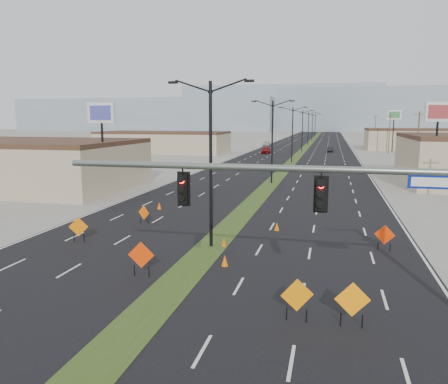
% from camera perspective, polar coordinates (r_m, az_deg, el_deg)
% --- Properties ---
extents(ground, '(600.00, 600.00, 0.00)m').
position_cam_1_polar(ground, '(16.79, -13.24, -18.40)').
color(ground, gray).
rests_on(ground, ground).
extents(road_surface, '(25.00, 400.00, 0.02)m').
position_cam_1_polar(road_surface, '(113.63, 10.25, 5.36)').
color(road_surface, black).
rests_on(road_surface, ground).
extents(median_strip, '(2.00, 400.00, 0.04)m').
position_cam_1_polar(median_strip, '(113.63, 10.25, 5.36)').
color(median_strip, '#284518').
rests_on(median_strip, ground).
extents(building_sw_far, '(30.00, 14.00, 4.50)m').
position_cam_1_polar(building_sw_far, '(105.75, -7.94, 6.35)').
color(building_sw_far, tan).
rests_on(building_sw_far, ground).
extents(mesa_west, '(180.00, 50.00, 22.00)m').
position_cam_1_polar(mesa_west, '(319.48, -9.81, 9.88)').
color(mesa_west, gray).
rests_on(mesa_west, ground).
extents(mesa_center, '(220.00, 50.00, 28.00)m').
position_cam_1_polar(mesa_center, '(314.94, 20.09, 10.00)').
color(mesa_center, gray).
rests_on(mesa_center, ground).
extents(mesa_backdrop, '(140.00, 50.00, 32.00)m').
position_cam_1_polar(mesa_backdrop, '(335.29, 7.55, 10.76)').
color(mesa_backdrop, gray).
rests_on(mesa_backdrop, ground).
extents(signal_mast, '(16.30, 0.60, 8.00)m').
position_cam_1_polar(signal_mast, '(15.51, 19.35, -2.17)').
color(signal_mast, slate).
rests_on(signal_mast, ground).
extents(streetlight_0, '(5.15, 0.24, 10.02)m').
position_cam_1_polar(streetlight_0, '(26.20, -1.75, 4.28)').
color(streetlight_0, black).
rests_on(streetlight_0, ground).
extents(streetlight_1, '(5.15, 0.24, 10.02)m').
position_cam_1_polar(streetlight_1, '(53.65, 6.32, 6.87)').
color(streetlight_1, black).
rests_on(streetlight_1, ground).
extents(streetlight_2, '(5.15, 0.24, 10.02)m').
position_cam_1_polar(streetlight_2, '(81.48, 8.92, 7.67)').
color(streetlight_2, black).
rests_on(streetlight_2, ground).
extents(streetlight_3, '(5.15, 0.24, 10.02)m').
position_cam_1_polar(streetlight_3, '(109.39, 10.20, 8.05)').
color(streetlight_3, black).
rests_on(streetlight_3, ground).
extents(streetlight_4, '(5.15, 0.24, 10.02)m').
position_cam_1_polar(streetlight_4, '(137.34, 10.96, 8.28)').
color(streetlight_4, black).
rests_on(streetlight_4, ground).
extents(streetlight_5, '(5.15, 0.24, 10.02)m').
position_cam_1_polar(streetlight_5, '(165.31, 11.46, 8.43)').
color(streetlight_5, black).
rests_on(streetlight_5, ground).
extents(streetlight_6, '(5.15, 0.24, 10.02)m').
position_cam_1_polar(streetlight_6, '(193.29, 11.82, 8.54)').
color(streetlight_6, black).
rests_on(streetlight_6, ground).
extents(utility_pole_1, '(1.60, 0.20, 9.00)m').
position_cam_1_polar(utility_pole_1, '(74.36, 23.98, 6.24)').
color(utility_pole_1, '#4C3823').
rests_on(utility_pole_1, ground).
extents(utility_pole_2, '(1.60, 0.20, 9.00)m').
position_cam_1_polar(utility_pole_2, '(108.97, 20.78, 7.20)').
color(utility_pole_2, '#4C3823').
rests_on(utility_pole_2, ground).
extents(utility_pole_3, '(1.60, 0.20, 9.00)m').
position_cam_1_polar(utility_pole_3, '(143.77, 19.13, 7.69)').
color(utility_pole_3, '#4C3823').
rests_on(utility_pole_3, ground).
extents(car_left, '(1.89, 4.63, 1.57)m').
position_cam_1_polar(car_left, '(102.33, 5.51, 5.48)').
color(car_left, maroon).
rests_on(car_left, ground).
extents(car_mid, '(1.53, 3.92, 1.27)m').
position_cam_1_polar(car_mid, '(109.50, 13.71, 5.43)').
color(car_mid, black).
rests_on(car_mid, ground).
extents(car_far, '(2.25, 5.02, 1.43)m').
position_cam_1_polar(car_far, '(129.34, 5.56, 6.26)').
color(car_far, '#9EA3A7').
rests_on(car_far, ground).
extents(construction_sign_0, '(1.20, 0.38, 1.64)m').
position_cam_1_polar(construction_sign_0, '(29.40, -18.48, -4.44)').
color(construction_sign_0, '#DD6904').
rests_on(construction_sign_0, ground).
extents(construction_sign_1, '(1.35, 0.18, 1.80)m').
position_cam_1_polar(construction_sign_1, '(22.32, -10.77, -8.23)').
color(construction_sign_1, red).
rests_on(construction_sign_1, ground).
extents(construction_sign_2, '(1.01, 0.44, 1.44)m').
position_cam_1_polar(construction_sign_2, '(33.21, -10.43, -2.77)').
color(construction_sign_2, '#E75204').
rests_on(construction_sign_2, ground).
extents(construction_sign_3, '(1.24, 0.50, 1.75)m').
position_cam_1_polar(construction_sign_3, '(17.53, 9.52, -13.31)').
color(construction_sign_3, orange).
rests_on(construction_sign_3, ground).
extents(construction_sign_4, '(1.33, 0.24, 1.79)m').
position_cam_1_polar(construction_sign_4, '(17.51, 16.43, -13.51)').
color(construction_sign_4, orange).
rests_on(construction_sign_4, ground).
extents(construction_sign_5, '(1.17, 0.25, 1.58)m').
position_cam_1_polar(construction_sign_5, '(27.86, 20.25, -5.38)').
color(construction_sign_5, red).
rests_on(construction_sign_5, ground).
extents(cone_0, '(0.42, 0.42, 0.63)m').
position_cam_1_polar(cone_0, '(23.63, 0.10, -8.96)').
color(cone_0, '#DF5A04').
rests_on(cone_0, ground).
extents(cone_1, '(0.36, 0.36, 0.60)m').
position_cam_1_polar(cone_1, '(31.18, 6.91, -4.50)').
color(cone_1, '#DD6104').
rests_on(cone_1, ground).
extents(cone_2, '(0.44, 0.44, 0.57)m').
position_cam_1_polar(cone_2, '(27.11, -0.02, -6.59)').
color(cone_2, '#DC5804').
rests_on(cone_2, ground).
extents(cone_3, '(0.40, 0.40, 0.64)m').
position_cam_1_polar(cone_3, '(38.60, -8.46, -1.80)').
color(cone_3, '#E64904').
rests_on(cone_3, ground).
extents(pole_sign_west, '(3.12, 0.68, 9.50)m').
position_cam_1_polar(pole_sign_west, '(46.89, -15.72, 9.06)').
color(pole_sign_west, black).
rests_on(pole_sign_west, ground).
extents(pole_sign_east_near, '(3.08, 1.43, 9.67)m').
position_cam_1_polar(pole_sign_east_near, '(53.87, 26.17, 8.62)').
color(pole_sign_east_near, black).
rests_on(pole_sign_east_near, ground).
extents(pole_sign_east_far, '(3.26, 0.91, 9.98)m').
position_cam_1_polar(pole_sign_east_far, '(112.68, 21.33, 9.00)').
color(pole_sign_east_far, black).
rests_on(pole_sign_east_far, ground).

